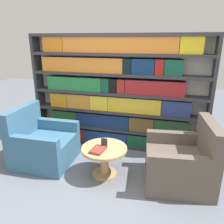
{
  "coord_description": "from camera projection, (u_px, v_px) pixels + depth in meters",
  "views": [
    {
      "loc": [
        0.9,
        -2.37,
        1.92
      ],
      "look_at": [
        0.06,
        0.71,
        0.84
      ],
      "focal_mm": 35.0,
      "sensor_mm": 36.0,
      "label": 1
    }
  ],
  "objects": [
    {
      "name": "ground_plane",
      "position": [
        94.0,
        185.0,
        3.0
      ],
      "size": [
        14.0,
        14.0,
        0.0
      ],
      "primitive_type": "plane",
      "color": "slate"
    },
    {
      "name": "coffee_table",
      "position": [
        104.0,
        155.0,
        3.16
      ],
      "size": [
        0.66,
        0.66,
        0.44
      ],
      "color": "tan",
      "rests_on": "ground_plane"
    },
    {
      "name": "table_sign",
      "position": [
        104.0,
        144.0,
        3.1
      ],
      "size": [
        0.09,
        0.06,
        0.14
      ],
      "color": "black",
      "rests_on": "coffee_table"
    },
    {
      "name": "stray_book",
      "position": [
        98.0,
        150.0,
        3.02
      ],
      "size": [
        0.2,
        0.27,
        0.03
      ],
      "color": "brown",
      "rests_on": "coffee_table"
    },
    {
      "name": "armchair_left",
      "position": [
        43.0,
        144.0,
        3.52
      ],
      "size": [
        0.89,
        0.87,
        0.91
      ],
      "rotation": [
        0.0,
        0.0,
        1.6
      ],
      "color": "#386684",
      "rests_on": "ground_plane"
    },
    {
      "name": "armchair_right",
      "position": [
        181.0,
        163.0,
        2.99
      ],
      "size": [
        0.96,
        0.95,
        0.91
      ],
      "rotation": [
        0.0,
        0.0,
        -1.45
      ],
      "color": "brown",
      "rests_on": "ground_plane"
    },
    {
      "name": "bookshelf",
      "position": [
        116.0,
        93.0,
        3.88
      ],
      "size": [
        3.13,
        0.3,
        2.01
      ],
      "color": "silver",
      "rests_on": "ground_plane"
    }
  ]
}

